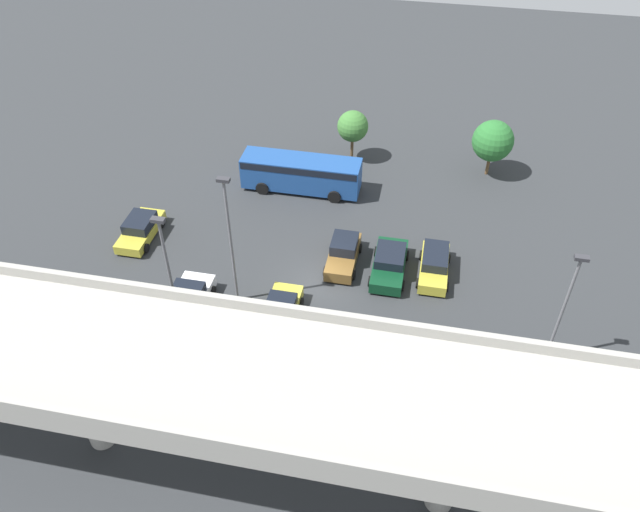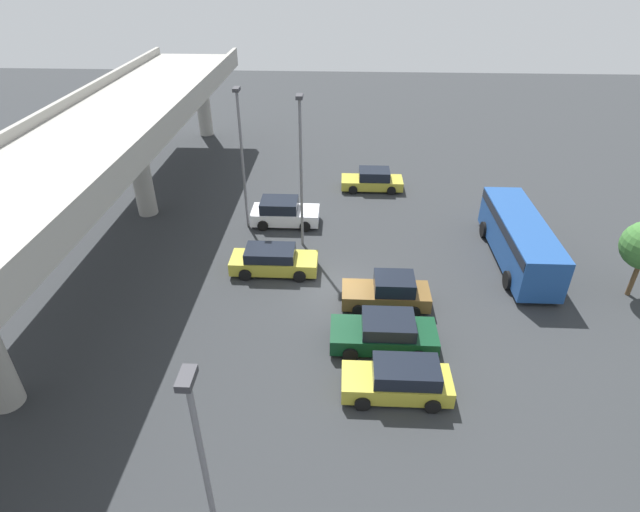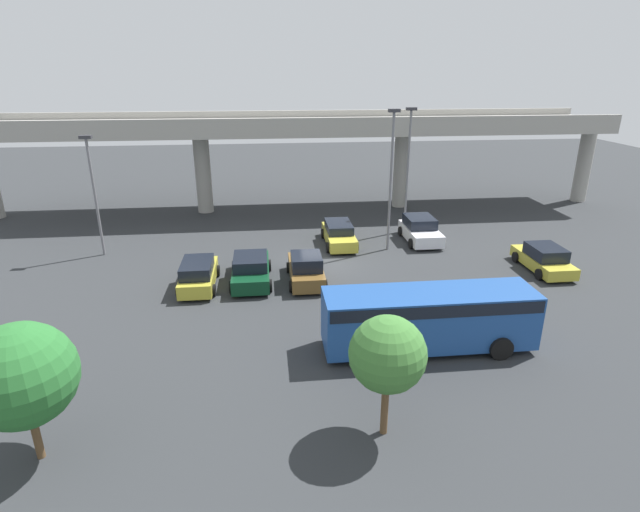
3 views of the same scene
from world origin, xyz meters
TOP-DOWN VIEW (x-y plane):
  - ground_plane at (0.00, 0.00)m, footprint 105.42×105.42m
  - highway_overpass at (0.00, 13.10)m, footprint 50.45×7.12m
  - parked_car_0 at (-7.02, -2.36)m, footprint 1.99×4.36m
  - parked_car_1 at (-4.20, -1.95)m, footprint 2.25×4.72m
  - parked_car_2 at (-1.17, -2.30)m, footprint 2.03×4.33m
  - parked_car_3 at (1.56, 3.77)m, footprint 2.06×4.73m
  - parked_car_4 at (7.19, 3.80)m, footprint 2.26×4.30m
  - parked_car_5 at (12.82, -2.14)m, footprint 2.11×4.46m
  - shuttle_bus at (3.33, -9.88)m, footprint 8.79×2.62m
  - lamp_post_near_aisle at (4.58, 2.39)m, footprint 0.70×0.35m
  - lamp_post_mid_lot at (-13.61, 3.40)m, footprint 0.70×0.35m
  - lamp_post_by_overpass at (6.71, 6.07)m, footprint 0.70×0.35m
  - tree_front_left at (-10.36, -14.76)m, footprint 3.11×3.11m
  - tree_front_right at (0.30, -14.84)m, footprint 2.43×2.43m

SIDE VIEW (x-z plane):
  - ground_plane at x=0.00m, z-range 0.00..0.00m
  - parked_car_5 at x=12.82m, z-range -0.06..1.46m
  - parked_car_3 at x=1.56m, z-range -0.02..1.45m
  - parked_car_1 at x=-4.20m, z-range -0.05..1.51m
  - parked_car_0 at x=-7.02m, z-range -0.03..1.52m
  - parked_car_2 at x=-1.17m, z-range -0.09..1.59m
  - parked_car_4 at x=7.19m, z-range -0.04..1.61m
  - shuttle_bus at x=3.33m, z-range 0.26..2.86m
  - tree_front_left at x=-10.36m, z-range 0.68..5.17m
  - tree_front_right at x=0.30m, z-range 0.85..5.02m
  - lamp_post_mid_lot at x=-13.61m, z-range 0.68..8.15m
  - lamp_post_by_overpass at x=6.71m, z-range 0.70..9.40m
  - lamp_post_near_aisle at x=4.58m, z-range 0.70..9.59m
  - highway_overpass at x=0.00m, z-range 2.53..10.29m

